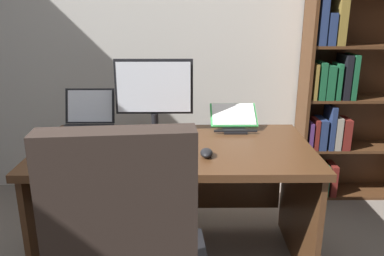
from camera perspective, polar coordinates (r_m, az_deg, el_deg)
name	(u,v)px	position (r m, az deg, el deg)	size (l,w,h in m)	color
wall_back	(176,23)	(3.07, -2.39, 15.42)	(4.83, 0.12, 2.70)	beige
desk	(176,173)	(2.26, -2.44, -6.71)	(1.51, 0.80, 0.73)	#4C2D19
bookshelf	(347,75)	(3.12, 22.17, 7.28)	(0.87, 0.28, 1.99)	#4C2D19
monitor	(154,95)	(2.33, -5.67, 4.86)	(0.47, 0.16, 0.44)	black
laptop	(87,122)	(2.45, -15.42, 0.80)	(0.31, 0.31, 0.24)	black
keyboard	(148,154)	(1.97, -6.61, -3.95)	(0.42, 0.15, 0.02)	black
computer_mouse	(207,153)	(1.95, 2.18, -3.73)	(0.06, 0.10, 0.04)	black
reading_stand_with_book	(234,118)	(2.42, 6.24, 1.53)	(0.29, 0.24, 0.14)	black
open_binder	(93,158)	(1.97, -14.61, -4.40)	(0.48, 0.40, 0.02)	navy
notepad	(133,142)	(2.19, -8.87, -2.03)	(0.15, 0.21, 0.01)	white
pen	(136,140)	(2.18, -8.36, -1.81)	(0.01, 0.01, 0.14)	black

